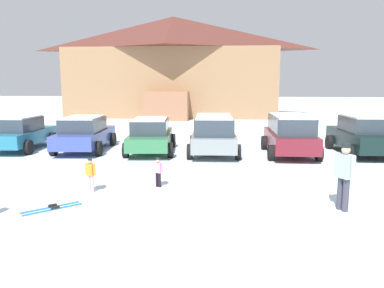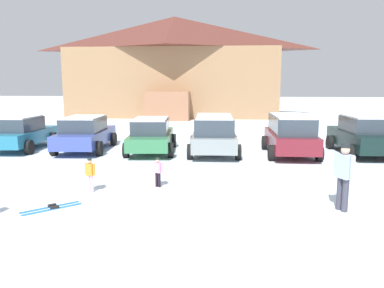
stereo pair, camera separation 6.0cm
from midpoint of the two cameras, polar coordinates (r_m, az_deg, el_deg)
ground at (r=6.50m, az=-9.25°, el=-19.22°), size 160.00×160.00×0.00m
ski_lodge at (r=36.37m, az=-2.88°, el=11.78°), size 19.53×10.72×9.22m
parked_teal_hatchback at (r=19.23m, az=-24.97°, el=1.57°), size 2.40×4.20×1.57m
parked_blue_hatchback at (r=17.90m, az=-16.15°, el=1.59°), size 2.43×4.55×1.58m
parked_green_coupe at (r=16.89m, az=-6.38°, el=1.40°), size 2.42×4.51×1.55m
parked_grey_wagon at (r=16.35m, az=3.21°, el=1.61°), size 2.33×4.16×1.69m
parked_maroon_van at (r=16.62m, az=14.59°, el=1.52°), size 2.16×4.16×1.74m
parked_black_sedan at (r=17.85m, az=24.51°, el=1.27°), size 2.35×4.31×1.71m
skier_child_in_orange_jacket at (r=11.05m, az=-15.37°, el=-4.29°), size 0.35×0.22×0.99m
skier_adult_in_blue_parka at (r=9.77m, az=22.04°, el=-4.09°), size 0.40×0.56×1.67m
skier_child_in_pink_snowsuit at (r=11.24m, az=-5.34°, el=-4.05°), size 0.31×0.20×0.89m
pair_of_skis at (r=10.05m, az=-20.66°, el=-9.10°), size 1.26×1.22×0.08m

